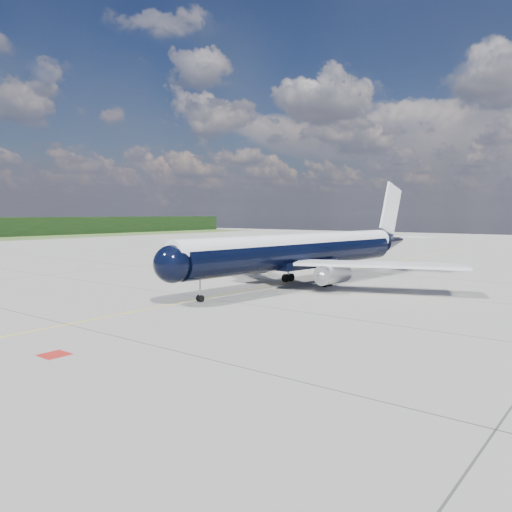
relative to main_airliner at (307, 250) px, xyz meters
The scene contains 4 objects.
ground 7.28m from the main_airliner, 116.29° to the left, with size 320.00×320.00×0.00m, color gray.
taxiway_centerline 4.86m from the main_airliner, behind, with size 0.16×160.00×0.01m, color yellow.
red_marking 35.04m from the main_airliner, 83.21° to the right, with size 1.60×1.60×0.01m, color maroon.
main_airliner is the anchor object (origin of this frame).
Camera 1 is at (34.17, -25.51, 8.39)m, focal length 35.00 mm.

